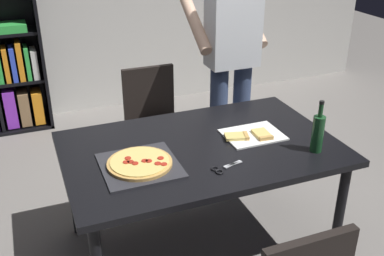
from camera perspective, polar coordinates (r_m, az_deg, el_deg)
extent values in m
plane|color=gray|center=(3.17, 1.03, -14.23)|extent=(12.00, 12.00, 0.00)
cube|color=black|center=(2.76, 1.14, -2.58)|extent=(1.64, 1.04, 0.04)
cylinder|color=black|center=(2.98, 17.88, -10.06)|extent=(0.06, 0.06, 0.71)
cylinder|color=black|center=(3.17, -14.59, -7.27)|extent=(0.06, 0.06, 0.71)
cylinder|color=black|center=(3.58, 9.34, -2.62)|extent=(0.06, 0.06, 0.71)
cube|color=black|center=(3.67, -4.41, -0.29)|extent=(0.42, 0.42, 0.04)
cube|color=black|center=(3.73, -5.42, 4.29)|extent=(0.42, 0.04, 0.45)
cylinder|color=black|center=(3.58, -6.17, -5.19)|extent=(0.04, 0.04, 0.41)
cylinder|color=black|center=(3.67, -0.76, -4.15)|extent=(0.04, 0.04, 0.41)
cylinder|color=black|center=(3.88, -7.64, -2.61)|extent=(0.04, 0.04, 0.41)
cylinder|color=black|center=(3.97, -2.61, -1.71)|extent=(0.04, 0.04, 0.41)
cube|color=black|center=(4.71, -18.65, 11.50)|extent=(0.03, 0.35, 1.95)
cube|color=purple|center=(4.91, -21.65, 2.43)|extent=(0.11, 0.22, 0.38)
cube|color=olive|center=(4.92, -20.13, 2.44)|extent=(0.10, 0.22, 0.34)
cube|color=orange|center=(4.92, -18.64, 2.64)|extent=(0.10, 0.22, 0.33)
cube|color=orange|center=(4.76, -22.14, 7.41)|extent=(0.04, 0.22, 0.33)
cube|color=blue|center=(4.76, -21.37, 7.53)|extent=(0.04, 0.22, 0.33)
cube|color=orange|center=(4.76, -20.64, 7.93)|extent=(0.05, 0.22, 0.38)
cube|color=green|center=(4.77, -19.82, 7.72)|extent=(0.04, 0.22, 0.32)
cube|color=silver|center=(4.77, -19.02, 7.66)|extent=(0.06, 0.22, 0.29)
cube|color=green|center=(4.68, -21.66, 11.59)|extent=(0.28, 0.25, 0.07)
cylinder|color=#38476B|center=(3.75, 6.06, 1.04)|extent=(0.14, 0.14, 0.95)
cylinder|color=#38476B|center=(3.67, 3.28, 0.56)|extent=(0.14, 0.14, 0.95)
cube|color=white|center=(3.46, 5.14, 12.12)|extent=(0.38, 0.22, 0.55)
cylinder|color=#E0B293|center=(3.71, 7.18, 13.42)|extent=(0.09, 0.50, 0.39)
cylinder|color=#E0B293|center=(3.52, 0.38, 12.92)|extent=(0.09, 0.50, 0.39)
cube|color=#2D2D33|center=(2.55, -6.51, -4.65)|extent=(0.42, 0.42, 0.01)
cylinder|color=tan|center=(2.55, -6.53, -4.37)|extent=(0.36, 0.36, 0.02)
cylinder|color=#EACC6B|center=(2.54, -6.54, -4.14)|extent=(0.32, 0.32, 0.01)
cylinder|color=#B22819|center=(2.57, -7.98, -3.73)|extent=(0.04, 0.04, 0.00)
cylinder|color=#B22819|center=(2.53, -8.20, -4.22)|extent=(0.04, 0.04, 0.00)
cylinder|color=#B22819|center=(2.53, -7.66, -4.18)|extent=(0.04, 0.04, 0.00)
cylinder|color=#B22819|center=(2.53, -5.40, -4.10)|extent=(0.04, 0.04, 0.00)
cylinder|color=#B22819|center=(2.49, -3.51, -4.51)|extent=(0.04, 0.04, 0.00)
cylinder|color=#B22819|center=(2.53, -5.91, -4.07)|extent=(0.04, 0.04, 0.00)
cylinder|color=#B22819|center=(2.51, -7.09, -4.38)|extent=(0.04, 0.04, 0.00)
cylinder|color=#B22819|center=(2.50, -4.28, -4.42)|extent=(0.04, 0.04, 0.00)
cylinder|color=#B22819|center=(2.55, -3.92, -3.75)|extent=(0.04, 0.04, 0.00)
cube|color=white|center=(2.89, 7.57, -0.83)|extent=(0.36, 0.28, 0.01)
cube|color=#EACC6B|center=(2.83, 5.56, -1.07)|extent=(0.16, 0.12, 0.02)
cube|color=tan|center=(2.84, 6.75, -0.97)|extent=(0.05, 0.09, 0.02)
cube|color=#EACC6B|center=(2.88, 8.70, -0.76)|extent=(0.10, 0.15, 0.02)
cube|color=tan|center=(2.83, 9.22, -1.25)|extent=(0.09, 0.03, 0.02)
cylinder|color=#194723|center=(2.74, 15.37, -0.73)|extent=(0.07, 0.07, 0.22)
cylinder|color=#194723|center=(2.68, 15.74, 2.14)|extent=(0.03, 0.03, 0.08)
cylinder|color=black|center=(2.66, 15.86, 3.08)|extent=(0.03, 0.03, 0.02)
cube|color=silver|center=(2.56, 5.10, -4.52)|extent=(0.12, 0.05, 0.01)
cube|color=silver|center=(2.56, 5.10, -4.52)|extent=(0.12, 0.03, 0.01)
torus|color=black|center=(2.51, 2.87, -5.08)|extent=(0.05, 0.05, 0.01)
torus|color=black|center=(2.48, 3.44, -5.47)|extent=(0.05, 0.05, 0.01)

